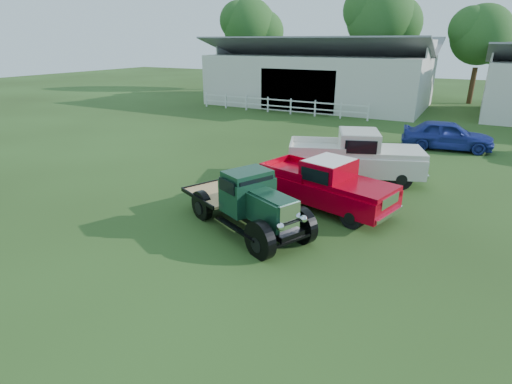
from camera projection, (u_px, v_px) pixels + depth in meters
The scene contains 10 objects.
ground at pixel (230, 237), 11.66m from camera, with size 120.00×120.00×0.00m, color #253815.
shed_left at pixel (319, 72), 35.13m from camera, with size 18.80×10.20×5.60m, color silver, non-canonical shape.
fence_rail at pixel (279, 105), 31.44m from camera, with size 14.20×0.16×1.20m, color white, non-canonical shape.
tree_a at pixel (250, 42), 44.93m from camera, with size 6.30×6.30×10.50m, color #225318, non-canonical shape.
tree_b at pixel (378, 37), 39.29m from camera, with size 6.90×6.90×11.50m, color #225318, non-canonical shape.
tree_c at pixel (478, 51), 34.88m from camera, with size 5.40×5.40×9.00m, color #225318, non-canonical shape.
vintage_flatbed at pixel (246, 200), 11.94m from camera, with size 4.67×1.85×1.85m, color #153927, non-canonical shape.
red_pickup at pixel (325, 184), 13.42m from camera, with size 4.81×1.85×1.75m, color #A50013, non-canonical shape.
white_pickup at pixel (355, 156), 16.10m from camera, with size 5.47×2.12×2.01m, color beige, non-canonical shape.
misc_car_blue at pixel (447, 135), 20.87m from camera, with size 1.79×4.45×1.52m, color navy.
Camera 1 is at (5.66, -8.79, 5.38)m, focal length 28.00 mm.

